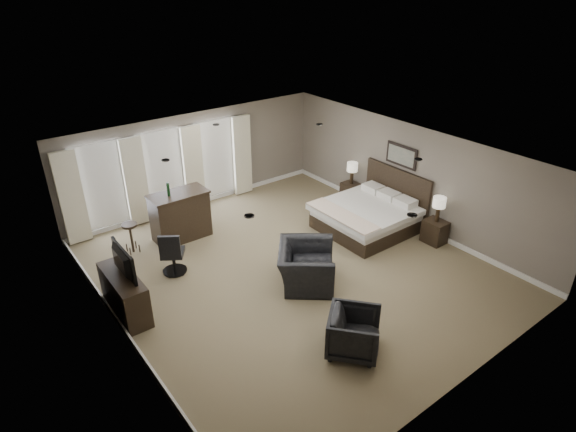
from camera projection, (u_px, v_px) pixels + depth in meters
room at (292, 217)px, 10.08m from camera, size 7.60×8.60×2.64m
window_bay at (165, 173)px, 12.48m from camera, size 5.25×0.20×2.30m
bed at (367, 205)px, 11.95m from camera, size 2.19×2.09×1.39m
nightstand_near at (435, 232)px, 11.60m from camera, size 0.43×0.52×0.57m
nightstand_far at (351, 192)px, 13.65m from camera, size 0.41×0.50×0.55m
lamp_near at (438, 209)px, 11.32m from camera, size 0.30×0.30×0.63m
lamp_far at (352, 173)px, 13.38m from camera, size 0.30×0.30×0.62m
wall_art at (401, 156)px, 12.07m from camera, size 0.04×0.96×0.56m
dresser at (125, 294)px, 9.15m from camera, size 0.47×1.47×0.85m
tv at (121, 273)px, 8.92m from camera, size 0.58×1.01×0.13m
armchair_near at (306, 260)px, 9.96m from camera, size 1.48×1.54×1.14m
armchair_far at (354, 331)px, 8.20m from camera, size 1.17×1.17×0.88m
bar_counter at (180, 216)px, 11.66m from camera, size 1.39×0.72×1.21m
bar_stool_left at (131, 238)px, 11.16m from camera, size 0.42×0.42×0.74m
bar_stool_right at (198, 208)px, 12.53m from camera, size 0.37×0.37×0.77m
desk_chair at (173, 252)px, 10.34m from camera, size 0.73×0.73×1.03m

